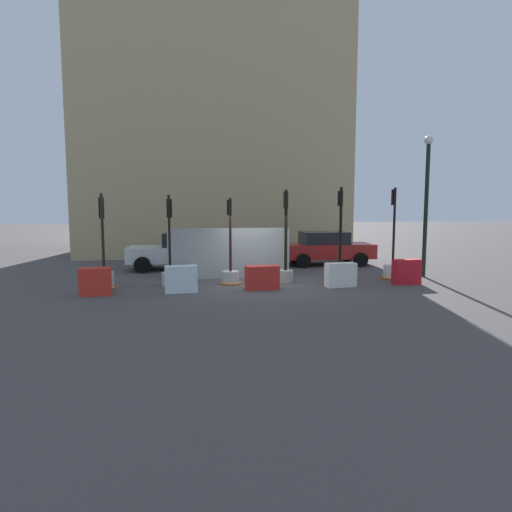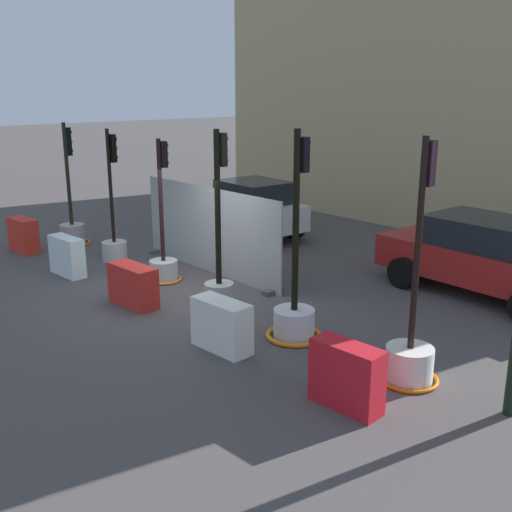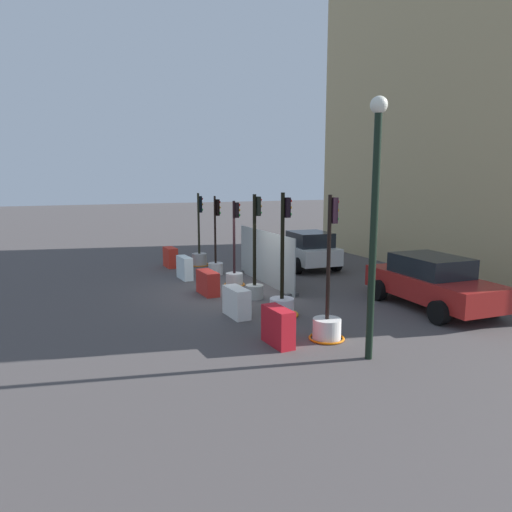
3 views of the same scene
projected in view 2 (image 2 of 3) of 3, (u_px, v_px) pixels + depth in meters
ground_plane at (178, 294)px, 12.73m from camera, size 120.00×120.00×0.00m
traffic_light_0 at (72, 226)px, 16.65m from camera, size 0.94×0.94×3.30m
traffic_light_1 at (114, 236)px, 15.01m from camera, size 0.61×0.61×3.25m
traffic_light_2 at (164, 258)px, 13.47m from camera, size 0.80×0.80×3.15m
traffic_light_3 at (219, 269)px, 11.87m from camera, size 0.59×0.59×3.45m
traffic_light_4 at (295, 310)px, 10.38m from camera, size 0.98×0.98×3.57m
traffic_light_5 at (410, 349)px, 8.84m from camera, size 0.90×0.90×3.58m
construction_barrier_0 at (23, 235)px, 15.87m from camera, size 1.00×0.48×0.89m
construction_barrier_1 at (67, 256)px, 13.88m from camera, size 1.07×0.42×0.90m
construction_barrier_2 at (133, 285)px, 11.98m from camera, size 1.16×0.52×0.82m
construction_barrier_3 at (222, 325)px, 9.92m from camera, size 1.10×0.50×0.85m
construction_barrier_4 at (346, 376)px, 8.11m from camera, size 1.04×0.45×0.91m
car_white_van at (245, 208)px, 17.45m from camera, size 4.04×2.34×1.66m
car_red_compact at (488, 256)px, 12.50m from camera, size 4.56×2.36×1.61m
site_fence_panel at (209, 232)px, 14.03m from camera, size 4.84×0.50×2.00m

